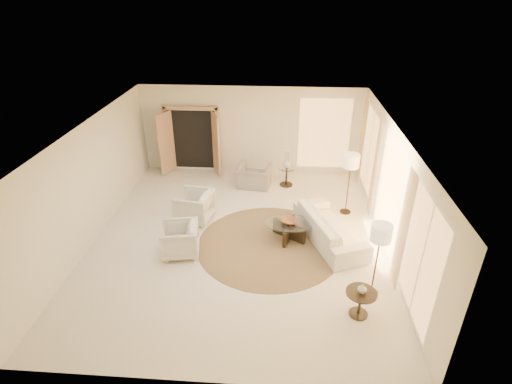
# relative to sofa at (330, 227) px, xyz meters

# --- Properties ---
(room) EXTENTS (7.04, 8.04, 2.83)m
(room) POSITION_rel_sofa_xyz_m (-2.20, -0.12, 1.05)
(room) COLOR white
(room) RESTS_ON ground
(windows_right) EXTENTS (0.10, 6.40, 2.40)m
(windows_right) POSITION_rel_sofa_xyz_m (1.25, -0.02, 1.00)
(windows_right) COLOR #FFBB66
(windows_right) RESTS_ON room
(window_back_corner) EXTENTS (1.70, 0.10, 2.40)m
(window_back_corner) POSITION_rel_sofa_xyz_m (0.10, 3.83, 1.00)
(window_back_corner) COLOR #FFBB66
(window_back_corner) RESTS_ON room
(curtains_right) EXTENTS (0.06, 5.20, 2.60)m
(curtains_right) POSITION_rel_sofa_xyz_m (1.20, 0.88, 0.95)
(curtains_right) COLOR #D0B68B
(curtains_right) RESTS_ON room
(french_doors) EXTENTS (1.95, 0.66, 2.16)m
(french_doors) POSITION_rel_sofa_xyz_m (-4.10, 3.70, 0.71)
(french_doors) COLOR tan
(french_doors) RESTS_ON room
(area_rug) EXTENTS (3.88, 3.88, 0.01)m
(area_rug) POSITION_rel_sofa_xyz_m (-1.44, -0.32, -0.35)
(area_rug) COLOR #46331E
(area_rug) RESTS_ON room
(sofa) EXTENTS (1.75, 2.59, 0.71)m
(sofa) POSITION_rel_sofa_xyz_m (0.00, 0.00, 0.00)
(sofa) COLOR silver
(sofa) RESTS_ON room
(armchair_left) EXTENTS (0.96, 1.00, 0.89)m
(armchair_left) POSITION_rel_sofa_xyz_m (-3.46, 0.69, 0.09)
(armchair_left) COLOR silver
(armchair_left) RESTS_ON room
(armchair_right) EXTENTS (0.88, 0.92, 0.83)m
(armchair_right) POSITION_rel_sofa_xyz_m (-3.48, -0.80, 0.06)
(armchair_right) COLOR silver
(armchair_right) RESTS_ON room
(accent_chair) EXTENTS (1.09, 0.78, 0.89)m
(accent_chair) POSITION_rel_sofa_xyz_m (-2.04, 2.72, 0.09)
(accent_chair) COLOR gray
(accent_chair) RESTS_ON room
(coffee_table) EXTENTS (1.56, 1.56, 0.44)m
(coffee_table) POSITION_rel_sofa_xyz_m (-0.98, -0.01, -0.07)
(coffee_table) COLOR black
(coffee_table) RESTS_ON room
(end_table) EXTENTS (0.58, 0.58, 0.55)m
(end_table) POSITION_rel_sofa_xyz_m (0.35, -2.47, 0.02)
(end_table) COLOR black
(end_table) RESTS_ON room
(side_table) EXTENTS (0.52, 0.52, 0.61)m
(side_table) POSITION_rel_sofa_xyz_m (-1.05, 2.87, 0.01)
(side_table) COLOR black
(side_table) RESTS_ON room
(floor_lamp_near) EXTENTS (0.42, 0.42, 1.71)m
(floor_lamp_near) POSITION_rel_sofa_xyz_m (0.58, 1.35, 1.10)
(floor_lamp_near) COLOR black
(floor_lamp_near) RESTS_ON room
(floor_lamp_far) EXTENTS (0.40, 0.40, 1.64)m
(floor_lamp_far) POSITION_rel_sofa_xyz_m (0.70, -1.86, 1.04)
(floor_lamp_far) COLOR black
(floor_lamp_far) RESTS_ON room
(bowl) EXTENTS (0.45, 0.45, 0.09)m
(bowl) POSITION_rel_sofa_xyz_m (-0.98, -0.01, 0.13)
(bowl) COLOR brown
(bowl) RESTS_ON coffee_table
(end_vase) EXTENTS (0.21, 0.21, 0.18)m
(end_vase) POSITION_rel_sofa_xyz_m (0.35, -2.47, 0.28)
(end_vase) COLOR silver
(end_vase) RESTS_ON end_table
(side_vase) EXTENTS (0.24, 0.24, 0.23)m
(side_vase) POSITION_rel_sofa_xyz_m (-1.05, 2.87, 0.36)
(side_vase) COLOR silver
(side_vase) RESTS_ON side_table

